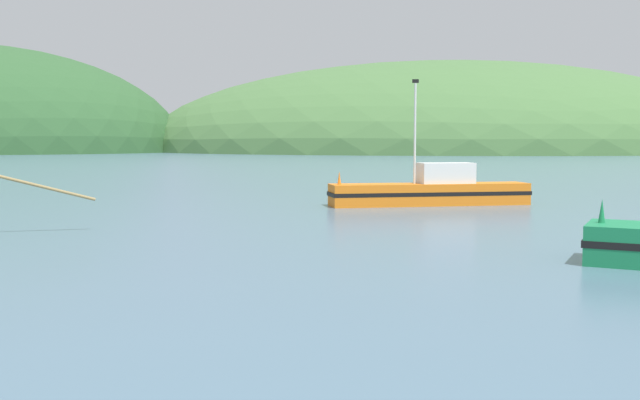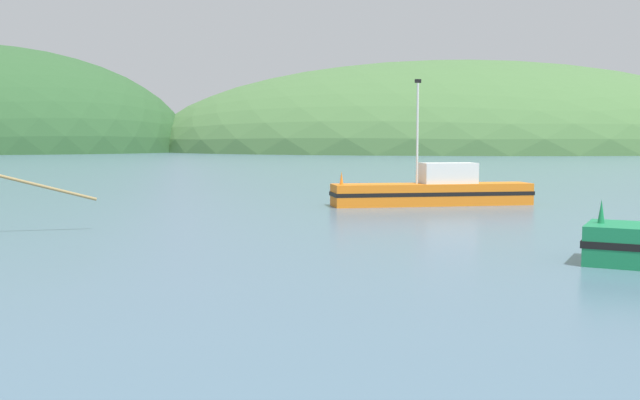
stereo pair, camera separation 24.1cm
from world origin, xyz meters
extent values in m
ellipsoid|color=#47703D|center=(3.92, 242.76, 0.00)|extent=(192.83, 154.26, 56.42)
cone|color=#197A47|center=(8.70, 25.86, 1.48)|extent=(0.25, 0.25, 0.70)
cube|color=orange|center=(3.60, 43.51, 0.59)|extent=(10.93, 5.45, 1.18)
cube|color=black|center=(3.60, 43.51, 0.65)|extent=(11.04, 5.50, 0.21)
cone|color=orange|center=(-1.13, 41.82, 1.53)|extent=(0.26, 0.26, 0.70)
cube|color=silver|center=(4.46, 43.81, 1.74)|extent=(3.26, 2.36, 1.12)
cylinder|color=silver|center=(2.79, 43.22, 3.87)|extent=(0.12, 0.12, 5.38)
cube|color=black|center=(2.79, 43.22, 6.68)|extent=(0.35, 0.15, 0.20)
camera|label=1|loc=(3.93, 4.05, 3.54)|focal=40.41mm
camera|label=2|loc=(4.16, 4.09, 3.54)|focal=40.41mm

